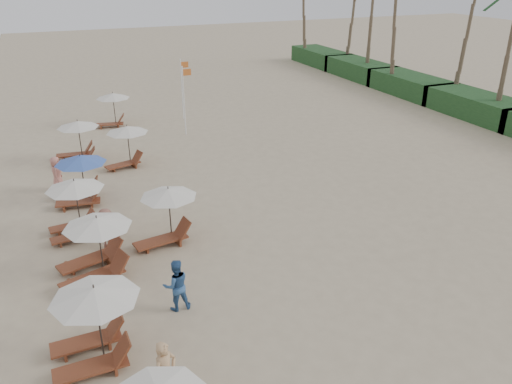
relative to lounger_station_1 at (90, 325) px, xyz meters
name	(u,v)px	position (x,y,z in m)	size (l,w,h in m)	color
ground	(298,299)	(6.52, 0.29, -1.22)	(160.00, 160.00, 0.00)	tan
shrub_hedge	(478,106)	(28.52, 14.79, -0.42)	(3.20, 53.00, 1.60)	#193D1C
lounger_station_1	(90,325)	(0.00, 0.00, 0.00)	(2.68, 2.42, 2.37)	brown
lounger_station_2	(92,249)	(0.55, 4.42, -0.16)	(2.87, 2.64, 2.23)	brown
lounger_station_3	(73,207)	(0.24, 7.71, 0.09)	(2.46, 2.27, 2.40)	brown
lounger_station_4	(78,179)	(0.71, 10.97, -0.08)	(2.64, 2.31, 2.25)	brown
lounger_station_5	(76,142)	(1.13, 16.58, -0.07)	(2.59, 2.25, 2.31)	brown
inland_station_0	(165,213)	(3.45, 5.70, 0.09)	(2.82, 2.24, 2.22)	brown
inland_station_1	(125,142)	(3.53, 14.70, 0.20)	(2.66, 2.24, 2.22)	brown
inland_station_2	(111,105)	(4.03, 22.74, 0.23)	(2.60, 2.24, 2.22)	brown
beachgoer_near	(166,373)	(1.51, -2.21, -0.31)	(0.66, 0.43, 1.81)	tan
beachgoer_mid_a	(176,285)	(2.74, 1.40, -0.33)	(0.86, 0.67, 1.77)	#2D5588
beachgoer_mid_b	(107,229)	(1.27, 6.18, -0.38)	(1.08, 0.62, 1.68)	brown
beachgoer_far_b	(57,174)	(-0.13, 12.81, -0.35)	(0.85, 0.55, 1.73)	tan
flag_pole_near	(184,97)	(8.08, 18.98, 1.22)	(0.59, 0.08, 4.39)	silver
flag_pole_far	(182,86)	(8.96, 22.64, 1.12)	(0.60, 0.08, 4.19)	silver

